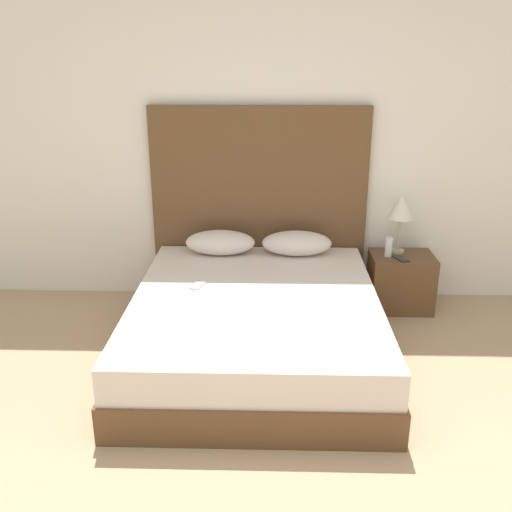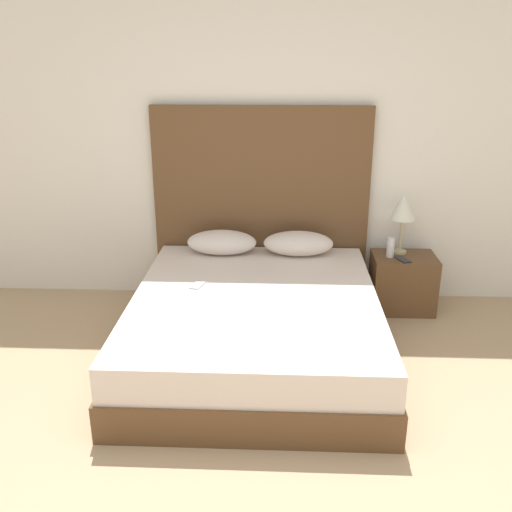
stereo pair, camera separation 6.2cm
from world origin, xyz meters
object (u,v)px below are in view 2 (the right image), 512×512
object	(u,v)px
table_lamp	(403,209)
phone_on_nightstand	(403,259)
bed	(255,326)
nightstand	(402,283)
phone_on_bed	(198,285)

from	to	relation	value
table_lamp	phone_on_nightstand	size ratio (longest dim) A/B	2.99
bed	table_lamp	xyz separation A→B (m)	(1.15, 0.90, 0.62)
bed	nightstand	distance (m)	1.45
phone_on_nightstand	bed	bearing A→B (deg)	-147.60
nightstand	phone_on_nightstand	size ratio (longest dim) A/B	3.09
table_lamp	phone_on_nightstand	xyz separation A→B (m)	(-0.00, -0.17, -0.37)
nightstand	phone_on_nightstand	xyz separation A→B (m)	(-0.04, -0.09, 0.24)
table_lamp	phone_on_nightstand	distance (m)	0.41
bed	phone_on_nightstand	bearing A→B (deg)	32.40
bed	phone_on_bed	distance (m)	0.51
phone_on_bed	nightstand	size ratio (longest dim) A/B	0.32
nightstand	table_lamp	bearing A→B (deg)	113.93
phone_on_bed	nightstand	world-z (taller)	phone_on_bed
bed	nightstand	bearing A→B (deg)	34.77
table_lamp	phone_on_nightstand	world-z (taller)	table_lamp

